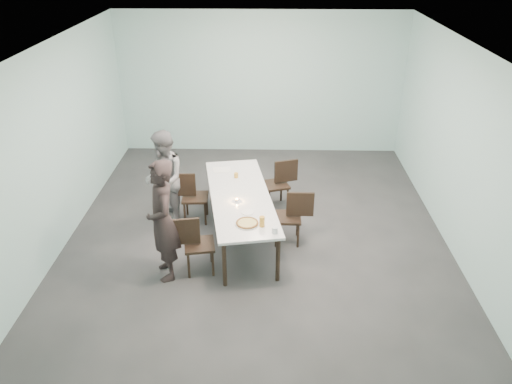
{
  "coord_description": "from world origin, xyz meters",
  "views": [
    {
      "loc": [
        0.16,
        -6.88,
        4.38
      ],
      "look_at": [
        0.0,
        -0.46,
        1.0
      ],
      "focal_mm": 35.0,
      "sensor_mm": 36.0,
      "label": 1
    }
  ],
  "objects_px": {
    "chair_near_right": "(293,214)",
    "pizza": "(247,223)",
    "diner_near": "(163,221)",
    "table": "(240,198)",
    "diner_far": "(164,178)",
    "tealight": "(237,200)",
    "water_tumbler": "(275,230)",
    "chair_far_right": "(280,181)",
    "chair_near_left": "(193,241)",
    "beer_glass": "(262,222)",
    "amber_tumbler": "(236,175)",
    "chair_far_left": "(190,194)",
    "side_plate": "(248,212)"
  },
  "relations": [
    {
      "from": "chair_near_right",
      "to": "chair_far_right",
      "type": "xyz_separation_m",
      "value": [
        -0.18,
        1.14,
        0.0
      ]
    },
    {
      "from": "pizza",
      "to": "amber_tumbler",
      "type": "relative_size",
      "value": 4.25
    },
    {
      "from": "table",
      "to": "chair_far_left",
      "type": "height_order",
      "value": "chair_far_left"
    },
    {
      "from": "water_tumbler",
      "to": "tealight",
      "type": "bearing_deg",
      "value": 122.95
    },
    {
      "from": "diner_near",
      "to": "side_plate",
      "type": "height_order",
      "value": "diner_near"
    },
    {
      "from": "tealight",
      "to": "diner_far",
      "type": "bearing_deg",
      "value": 150.92
    },
    {
      "from": "table",
      "to": "pizza",
      "type": "xyz_separation_m",
      "value": [
        0.15,
        -0.86,
        0.08
      ]
    },
    {
      "from": "chair_near_right",
      "to": "diner_far",
      "type": "height_order",
      "value": "diner_far"
    },
    {
      "from": "diner_far",
      "to": "water_tumbler",
      "type": "relative_size",
      "value": 17.67
    },
    {
      "from": "chair_near_right",
      "to": "amber_tumbler",
      "type": "height_order",
      "value": "chair_near_right"
    },
    {
      "from": "chair_far_left",
      "to": "side_plate",
      "type": "xyz_separation_m",
      "value": [
        1.0,
        -1.03,
        0.25
      ]
    },
    {
      "from": "pizza",
      "to": "tealight",
      "type": "height_order",
      "value": "tealight"
    },
    {
      "from": "diner_near",
      "to": "water_tumbler",
      "type": "bearing_deg",
      "value": 68.17
    },
    {
      "from": "diner_near",
      "to": "water_tumbler",
      "type": "height_order",
      "value": "diner_near"
    },
    {
      "from": "tealight",
      "to": "chair_near_left",
      "type": "bearing_deg",
      "value": -128.6
    },
    {
      "from": "chair_far_left",
      "to": "water_tumbler",
      "type": "height_order",
      "value": "chair_far_left"
    },
    {
      "from": "chair_near_left",
      "to": "beer_glass",
      "type": "xyz_separation_m",
      "value": [
        0.97,
        0.02,
        0.32
      ]
    },
    {
      "from": "amber_tumbler",
      "to": "tealight",
      "type": "bearing_deg",
      "value": -85.82
    },
    {
      "from": "pizza",
      "to": "tealight",
      "type": "xyz_separation_m",
      "value": [
        -0.18,
        0.66,
        0.0
      ]
    },
    {
      "from": "chair_far_right",
      "to": "amber_tumbler",
      "type": "distance_m",
      "value": 0.89
    },
    {
      "from": "pizza",
      "to": "side_plate",
      "type": "xyz_separation_m",
      "value": [
        -0.01,
        0.32,
        -0.01
      ]
    },
    {
      "from": "side_plate",
      "to": "tealight",
      "type": "relative_size",
      "value": 3.21
    },
    {
      "from": "chair_near_right",
      "to": "diner_far",
      "type": "bearing_deg",
      "value": -15.08
    },
    {
      "from": "table",
      "to": "chair_far_left",
      "type": "xyz_separation_m",
      "value": [
        -0.86,
        0.49,
        -0.19
      ]
    },
    {
      "from": "chair_near_left",
      "to": "water_tumbler",
      "type": "distance_m",
      "value": 1.19
    },
    {
      "from": "amber_tumbler",
      "to": "diner_near",
      "type": "bearing_deg",
      "value": -118.57
    },
    {
      "from": "water_tumbler",
      "to": "table",
      "type": "bearing_deg",
      "value": 116.01
    },
    {
      "from": "chair_near_right",
      "to": "pizza",
      "type": "bearing_deg",
      "value": 48.73
    },
    {
      "from": "chair_far_right",
      "to": "water_tumbler",
      "type": "relative_size",
      "value": 9.67
    },
    {
      "from": "table",
      "to": "chair_far_left",
      "type": "distance_m",
      "value": 1.01
    },
    {
      "from": "chair_near_left",
      "to": "pizza",
      "type": "height_order",
      "value": "chair_near_left"
    },
    {
      "from": "diner_near",
      "to": "table",
      "type": "bearing_deg",
      "value": 116.07
    },
    {
      "from": "diner_far",
      "to": "tealight",
      "type": "distance_m",
      "value": 1.4
    },
    {
      "from": "table",
      "to": "tealight",
      "type": "distance_m",
      "value": 0.22
    },
    {
      "from": "chair_near_left",
      "to": "beer_glass",
      "type": "relative_size",
      "value": 5.8
    },
    {
      "from": "chair_near_left",
      "to": "pizza",
      "type": "relative_size",
      "value": 2.56
    },
    {
      "from": "chair_near_right",
      "to": "beer_glass",
      "type": "xyz_separation_m",
      "value": [
        -0.46,
        -0.79,
        0.32
      ]
    },
    {
      "from": "side_plate",
      "to": "tealight",
      "type": "distance_m",
      "value": 0.37
    },
    {
      "from": "chair_far_right",
      "to": "tealight",
      "type": "bearing_deg",
      "value": 42.93
    },
    {
      "from": "diner_near",
      "to": "diner_far",
      "type": "height_order",
      "value": "diner_near"
    },
    {
      "from": "beer_glass",
      "to": "tealight",
      "type": "relative_size",
      "value": 2.68
    },
    {
      "from": "table",
      "to": "tealight",
      "type": "bearing_deg",
      "value": -100.56
    },
    {
      "from": "pizza",
      "to": "tealight",
      "type": "relative_size",
      "value": 6.07
    },
    {
      "from": "beer_glass",
      "to": "table",
      "type": "bearing_deg",
      "value": 111.16
    },
    {
      "from": "tealight",
      "to": "chair_near_right",
      "type": "bearing_deg",
      "value": 5.71
    },
    {
      "from": "chair_far_left",
      "to": "beer_glass",
      "type": "relative_size",
      "value": 5.8
    },
    {
      "from": "table",
      "to": "tealight",
      "type": "height_order",
      "value": "tealight"
    },
    {
      "from": "chair_far_right",
      "to": "tealight",
      "type": "height_order",
      "value": "chair_far_right"
    },
    {
      "from": "chair_far_left",
      "to": "table",
      "type": "bearing_deg",
      "value": -32.05
    },
    {
      "from": "diner_far",
      "to": "tealight",
      "type": "bearing_deg",
      "value": 44.33
    }
  ]
}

